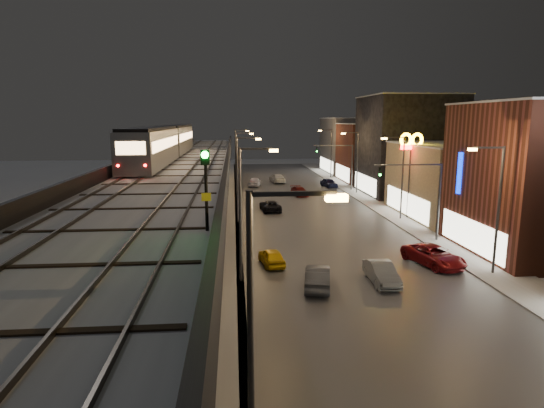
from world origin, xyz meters
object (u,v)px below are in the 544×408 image
car_mid_silver (270,206)px  car_onc_silver (381,274)px  car_far_white (255,182)px  car_onc_white (299,192)px  car_onc_red (329,183)px  car_mid_dark (277,179)px  car_near_white (317,278)px  rail_signal (206,174)px  car_onc_dark (434,256)px  subway_train (166,142)px  car_taxi (272,258)px

car_mid_silver → car_onc_silver: 25.35m
car_far_white → car_onc_white: 11.71m
car_onc_white → car_onc_red: (5.97, 8.02, 0.08)m
car_mid_dark → car_near_white: bearing=81.4°
rail_signal → car_onc_silver: size_ratio=0.72×
car_mid_silver → car_mid_dark: (3.22, 24.73, 0.11)m
rail_signal → car_near_white: 14.93m
car_onc_white → car_onc_red: size_ratio=1.04×
rail_signal → car_onc_dark: size_ratio=0.58×
car_near_white → subway_train: bearing=-50.9°
subway_train → car_taxi: size_ratio=9.47×
car_onc_silver → car_onc_dark: car_onc_dark is taller
car_onc_dark → car_onc_white: size_ratio=1.21×
car_near_white → car_onc_red: 45.04m
rail_signal → car_onc_red: (16.29, 54.80, -8.06)m
car_near_white → car_onc_white: bearing=-85.5°
car_taxi → car_onc_white: size_ratio=0.85×
car_near_white → car_onc_white: size_ratio=1.01×
car_mid_dark → car_far_white: (-4.04, -3.94, -0.01)m
car_taxi → rail_signal: bearing=67.8°
car_mid_silver → car_mid_dark: size_ratio=0.89×
subway_train → car_taxi: (10.14, -18.83, -7.70)m
car_far_white → car_onc_dark: bearing=115.8°
car_mid_silver → car_far_white: size_ratio=1.06×
subway_train → car_mid_dark: 31.13m
car_taxi → car_near_white: bearing=108.9°
car_near_white → car_far_white: size_ratio=1.02×
subway_train → car_onc_white: 22.08m
car_near_white → car_far_white: car_far_white is taller
car_onc_silver → car_onc_red: size_ratio=1.01×
car_onc_dark → car_onc_silver: bearing=-163.8°
car_taxi → car_onc_silver: (6.94, -4.40, 0.07)m
car_mid_dark → car_onc_red: size_ratio=1.24×
car_mid_silver → car_mid_dark: car_mid_dark is taller
car_mid_silver → car_far_white: 20.81m
rail_signal → car_mid_dark: size_ratio=0.59×
car_mid_silver → car_onc_dark: bearing=110.9°
subway_train → car_far_white: size_ratio=8.08×
subway_train → rail_signal: size_ratio=11.53×
car_onc_silver → rail_signal: bearing=-132.8°
car_near_white → car_onc_red: bearing=-91.9°
car_onc_silver → car_mid_silver: bearing=102.7°
car_far_white → car_onc_white: size_ratio=1.00×
car_taxi → car_onc_red: car_onc_red is taller
subway_train → car_onc_red: subway_train is taller
car_mid_dark → car_onc_red: car_mid_dark is taller
car_mid_silver → car_onc_silver: bearing=97.1°
subway_train → car_near_white: subway_train is taller
car_taxi → car_near_white: (2.56, -4.87, 0.10)m
car_taxi → car_mid_silver: size_ratio=0.81×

